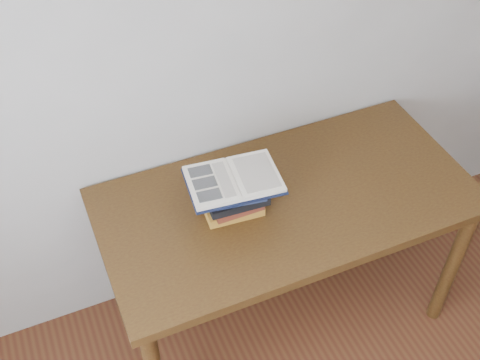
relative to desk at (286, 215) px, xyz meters
name	(u,v)px	position (x,y,z in m)	size (l,w,h in m)	color
desk	(286,215)	(0.00, 0.00, 0.00)	(1.43, 0.71, 0.76)	#473011
book_stack	(233,196)	(-0.21, 0.02, 0.17)	(0.24, 0.18, 0.15)	#A58125
open_book	(234,180)	(-0.21, 0.01, 0.26)	(0.35, 0.26, 0.03)	black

